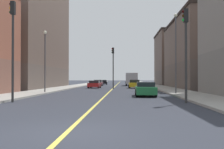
{
  "coord_description": "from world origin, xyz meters",
  "views": [
    {
      "loc": [
        1.69,
        -8.28,
        1.62
      ],
      "look_at": [
        -0.36,
        40.91,
        2.28
      ],
      "focal_mm": 44.66,
      "sensor_mm": 36.0,
      "label": 1
    }
  ],
  "objects_px": {
    "building_right_midblock": "(29,20)",
    "street_lamp_left_near": "(176,45)",
    "traffic_light_left_near": "(186,42)",
    "car_green": "(145,89)",
    "traffic_light_median_far": "(113,62)",
    "street_lamp_right_near": "(45,54)",
    "car_yellow": "(134,84)",
    "car_red": "(95,84)",
    "box_truck": "(131,79)",
    "car_black": "(104,82)",
    "traffic_light_right_near": "(13,38)",
    "building_left_far": "(176,59)",
    "car_maroon": "(98,83)",
    "building_left_mid": "(201,53)"
  },
  "relations": [
    {
      "from": "car_yellow",
      "to": "box_truck",
      "type": "distance_m",
      "value": 15.4
    },
    {
      "from": "street_lamp_left_near",
      "to": "car_red",
      "type": "bearing_deg",
      "value": 118.13
    },
    {
      "from": "building_left_far",
      "to": "car_black",
      "type": "bearing_deg",
      "value": 162.79
    },
    {
      "from": "traffic_light_median_far",
      "to": "car_black",
      "type": "xyz_separation_m",
      "value": [
        -3.58,
        29.42,
        -3.46
      ]
    },
    {
      "from": "building_left_mid",
      "to": "box_truck",
      "type": "relative_size",
      "value": 3.23
    },
    {
      "from": "traffic_light_left_near",
      "to": "box_truck",
      "type": "distance_m",
      "value": 42.87
    },
    {
      "from": "building_left_mid",
      "to": "car_red",
      "type": "distance_m",
      "value": 17.86
    },
    {
      "from": "street_lamp_right_near",
      "to": "car_black",
      "type": "relative_size",
      "value": 1.59
    },
    {
      "from": "street_lamp_left_near",
      "to": "box_truck",
      "type": "xyz_separation_m",
      "value": [
        -3.38,
        33.81,
        -3.32
      ]
    },
    {
      "from": "traffic_light_right_near",
      "to": "street_lamp_left_near",
      "type": "distance_m",
      "value": 15.44
    },
    {
      "from": "building_right_midblock",
      "to": "street_lamp_left_near",
      "type": "height_order",
      "value": "building_right_midblock"
    },
    {
      "from": "car_yellow",
      "to": "building_left_far",
      "type": "bearing_deg",
      "value": 62.83
    },
    {
      "from": "traffic_light_right_near",
      "to": "car_green",
      "type": "bearing_deg",
      "value": 35.64
    },
    {
      "from": "street_lamp_right_near",
      "to": "car_black",
      "type": "xyz_separation_m",
      "value": [
        3.29,
        42.15,
        -3.59
      ]
    },
    {
      "from": "building_left_mid",
      "to": "building_left_far",
      "type": "xyz_separation_m",
      "value": [
        -0.0,
        21.53,
        0.62
      ]
    },
    {
      "from": "street_lamp_left_near",
      "to": "car_yellow",
      "type": "bearing_deg",
      "value": 100.28
    },
    {
      "from": "traffic_light_median_far",
      "to": "car_black",
      "type": "height_order",
      "value": "traffic_light_median_far"
    },
    {
      "from": "traffic_light_left_near",
      "to": "car_green",
      "type": "relative_size",
      "value": 1.38
    },
    {
      "from": "traffic_light_right_near",
      "to": "street_lamp_right_near",
      "type": "height_order",
      "value": "traffic_light_right_near"
    },
    {
      "from": "building_left_mid",
      "to": "car_maroon",
      "type": "bearing_deg",
      "value": 141.34
    },
    {
      "from": "traffic_light_right_near",
      "to": "car_green",
      "type": "xyz_separation_m",
      "value": [
        9.45,
        6.78,
        -3.71
      ]
    },
    {
      "from": "street_lamp_left_near",
      "to": "car_green",
      "type": "height_order",
      "value": "street_lamp_left_near"
    },
    {
      "from": "traffic_light_left_near",
      "to": "car_black",
      "type": "bearing_deg",
      "value": 99.85
    },
    {
      "from": "traffic_light_median_far",
      "to": "car_red",
      "type": "distance_m",
      "value": 5.9
    },
    {
      "from": "traffic_light_median_far",
      "to": "traffic_light_left_near",
      "type": "bearing_deg",
      "value": -76.62
    },
    {
      "from": "car_green",
      "to": "traffic_light_right_near",
      "type": "bearing_deg",
      "value": -144.36
    },
    {
      "from": "traffic_light_left_near",
      "to": "street_lamp_right_near",
      "type": "distance_m",
      "value": 16.8
    },
    {
      "from": "traffic_light_median_far",
      "to": "street_lamp_right_near",
      "type": "bearing_deg",
      "value": -118.36
    },
    {
      "from": "street_lamp_right_near",
      "to": "street_lamp_left_near",
      "type": "bearing_deg",
      "value": -9.38
    },
    {
      "from": "car_maroon",
      "to": "car_yellow",
      "type": "bearing_deg",
      "value": -61.49
    },
    {
      "from": "building_right_midblock",
      "to": "street_lamp_left_near",
      "type": "distance_m",
      "value": 28.17
    },
    {
      "from": "traffic_light_right_near",
      "to": "car_yellow",
      "type": "bearing_deg",
      "value": 71.33
    },
    {
      "from": "car_green",
      "to": "car_maroon",
      "type": "relative_size",
      "value": 1.09
    },
    {
      "from": "car_red",
      "to": "box_truck",
      "type": "distance_m",
      "value": 16.64
    },
    {
      "from": "traffic_light_left_near",
      "to": "car_maroon",
      "type": "xyz_separation_m",
      "value": [
        -9.49,
        40.54,
        -3.37
      ]
    },
    {
      "from": "building_right_midblock",
      "to": "car_green",
      "type": "xyz_separation_m",
      "value": [
        17.64,
        -20.04,
        -10.65
      ]
    },
    {
      "from": "building_left_far",
      "to": "box_truck",
      "type": "height_order",
      "value": "building_left_far"
    },
    {
      "from": "traffic_light_left_near",
      "to": "car_black",
      "type": "xyz_separation_m",
      "value": [
        -9.26,
        53.32,
        -3.4
      ]
    },
    {
      "from": "traffic_light_right_near",
      "to": "car_maroon",
      "type": "xyz_separation_m",
      "value": [
        2.08,
        40.54,
        -3.73
      ]
    },
    {
      "from": "car_green",
      "to": "car_black",
      "type": "relative_size",
      "value": 1.08
    },
    {
      "from": "traffic_light_right_near",
      "to": "traffic_light_median_far",
      "type": "bearing_deg",
      "value": 76.17
    },
    {
      "from": "car_black",
      "to": "car_maroon",
      "type": "bearing_deg",
      "value": -91.03
    },
    {
      "from": "traffic_light_left_near",
      "to": "car_green",
      "type": "xyz_separation_m",
      "value": [
        -2.12,
        6.78,
        -3.35
      ]
    },
    {
      "from": "street_lamp_right_near",
      "to": "car_yellow",
      "type": "relative_size",
      "value": 1.58
    },
    {
      "from": "building_right_midblock",
      "to": "car_yellow",
      "type": "bearing_deg",
      "value": 1.76
    },
    {
      "from": "traffic_light_left_near",
      "to": "car_green",
      "type": "distance_m",
      "value": 7.85
    },
    {
      "from": "car_green",
      "to": "car_black",
      "type": "height_order",
      "value": "car_green"
    },
    {
      "from": "car_black",
      "to": "box_truck",
      "type": "relative_size",
      "value": 0.62
    },
    {
      "from": "building_right_midblock",
      "to": "car_black",
      "type": "bearing_deg",
      "value": 68.39
    },
    {
      "from": "traffic_light_right_near",
      "to": "street_lamp_right_near",
      "type": "bearing_deg",
      "value": 95.04
    }
  ]
}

